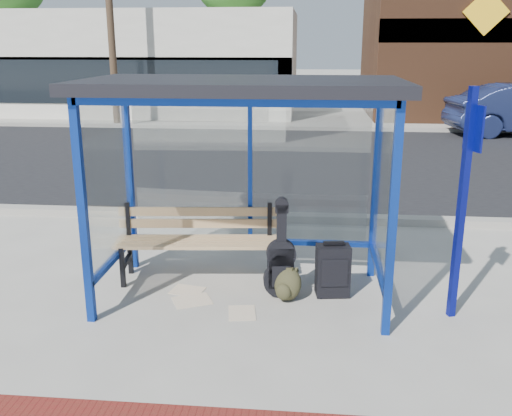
# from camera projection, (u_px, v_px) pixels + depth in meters

# --- Properties ---
(ground) EXTENTS (120.00, 120.00, 0.00)m
(ground) POSITION_uv_depth(u_px,v_px,m) (244.00, 296.00, 6.51)
(ground) COLOR #B2ADA0
(ground) RESTS_ON ground
(curb_near) EXTENTS (60.00, 0.25, 0.12)m
(curb_near) POSITION_uv_depth(u_px,v_px,m) (264.00, 217.00, 9.27)
(curb_near) COLOR gray
(curb_near) RESTS_ON ground
(street_asphalt) EXTENTS (60.00, 10.00, 0.00)m
(street_asphalt) POSITION_uv_depth(u_px,v_px,m) (281.00, 159.00, 14.16)
(street_asphalt) COLOR black
(street_asphalt) RESTS_ON ground
(curb_far) EXTENTS (60.00, 0.25, 0.12)m
(curb_far) POSITION_uv_depth(u_px,v_px,m) (289.00, 128.00, 19.02)
(curb_far) COLOR gray
(curb_far) RESTS_ON ground
(far_sidewalk) EXTENTS (60.00, 4.00, 0.01)m
(far_sidewalk) POSITION_uv_depth(u_px,v_px,m) (291.00, 122.00, 20.86)
(far_sidewalk) COLOR #B2ADA0
(far_sidewalk) RESTS_ON ground
(bus_shelter) EXTENTS (3.30, 1.80, 2.42)m
(bus_shelter) POSITION_uv_depth(u_px,v_px,m) (243.00, 113.00, 6.00)
(bus_shelter) COLOR #0D2E96
(bus_shelter) RESTS_ON ground
(storefront_white) EXTENTS (18.00, 6.04, 4.00)m
(storefront_white) POSITION_uv_depth(u_px,v_px,m) (81.00, 63.00, 23.98)
(storefront_white) COLOR silver
(storefront_white) RESTS_ON ground
(storefront_brown) EXTENTS (10.00, 7.08, 6.40)m
(storefront_brown) POSITION_uv_depth(u_px,v_px,m) (497.00, 32.00, 22.58)
(storefront_brown) COLOR #59331E
(storefront_brown) RESTS_ON ground
(utility_pole_west) EXTENTS (1.60, 0.24, 8.00)m
(utility_pole_west) POSITION_uv_depth(u_px,v_px,m) (109.00, 1.00, 18.73)
(utility_pole_west) COLOR #4C3826
(utility_pole_west) RESTS_ON ground
(bench) EXTENTS (1.99, 0.65, 0.92)m
(bench) POSITION_uv_depth(u_px,v_px,m) (198.00, 237.00, 6.87)
(bench) COLOR black
(bench) RESTS_ON ground
(guitar_bag) EXTENTS (0.41, 0.16, 1.09)m
(guitar_bag) POSITION_uv_depth(u_px,v_px,m) (281.00, 263.00, 6.39)
(guitar_bag) COLOR black
(guitar_bag) RESTS_ON ground
(suitcase) EXTENTS (0.40, 0.29, 0.65)m
(suitcase) POSITION_uv_depth(u_px,v_px,m) (333.00, 271.00, 6.44)
(suitcase) COLOR black
(suitcase) RESTS_ON ground
(backpack) EXTENTS (0.38, 0.36, 0.38)m
(backpack) POSITION_uv_depth(u_px,v_px,m) (287.00, 285.00, 6.35)
(backpack) COLOR #2F2D1A
(backpack) RESTS_ON ground
(sign_post) EXTENTS (0.14, 0.29, 2.39)m
(sign_post) POSITION_uv_depth(u_px,v_px,m) (464.00, 193.00, 5.67)
(sign_post) COLOR navy
(sign_post) RESTS_ON ground
(newspaper_a) EXTENTS (0.51, 0.47, 0.01)m
(newspaper_a) POSITION_uv_depth(u_px,v_px,m) (192.00, 301.00, 6.37)
(newspaper_a) COLOR white
(newspaper_a) RESTS_ON ground
(newspaper_b) EXTENTS (0.34, 0.40, 0.01)m
(newspaper_b) POSITION_uv_depth(u_px,v_px,m) (242.00, 313.00, 6.08)
(newspaper_b) COLOR white
(newspaper_b) RESTS_ON ground
(newspaper_c) EXTENTS (0.42, 0.36, 0.01)m
(newspaper_c) POSITION_uv_depth(u_px,v_px,m) (187.00, 291.00, 6.64)
(newspaper_c) COLOR white
(newspaper_c) RESTS_ON ground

